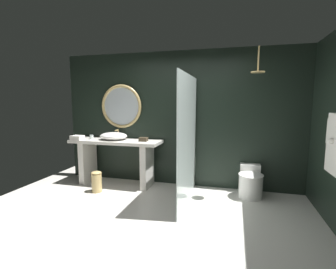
{
  "coord_description": "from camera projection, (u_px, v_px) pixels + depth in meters",
  "views": [
    {
      "loc": [
        1.04,
        -2.82,
        1.65
      ],
      "look_at": [
        0.02,
        0.96,
        1.12
      ],
      "focal_mm": 26.34,
      "sensor_mm": 36.0,
      "label": 1
    }
  ],
  "objects": [
    {
      "name": "tumbler_cup",
      "position": [
        92.0,
        137.0,
        4.96
      ],
      "size": [
        0.08,
        0.08,
        0.08
      ],
      "primitive_type": "cylinder",
      "color": "silver",
      "rests_on": "vanity_counter"
    },
    {
      "name": "waste_bin",
      "position": [
        97.0,
        182.0,
        4.5
      ],
      "size": [
        0.19,
        0.19,
        0.39
      ],
      "color": "tan",
      "rests_on": "ground_plane"
    },
    {
      "name": "shower_glass_panel",
      "position": [
        188.0,
        140.0,
        3.99
      ],
      "size": [
        0.02,
        1.56,
        2.07
      ],
      "primitive_type": "cube",
      "color": "silver",
      "rests_on": "ground_plane"
    },
    {
      "name": "back_wall_panel",
      "position": [
        180.0,
        119.0,
        4.83
      ],
      "size": [
        4.8,
        0.1,
        2.6
      ],
      "primitive_type": "cube",
      "color": "black",
      "rests_on": "ground_plane"
    },
    {
      "name": "ground_plane",
      "position": [
        147.0,
        230.0,
        3.19
      ],
      "size": [
        5.76,
        5.76,
        0.0
      ],
      "primitive_type": "plane",
      "color": "silver"
    },
    {
      "name": "tissue_box",
      "position": [
        143.0,
        139.0,
        4.69
      ],
      "size": [
        0.15,
        0.13,
        0.07
      ],
      "primitive_type": "cube",
      "color": "#3D3323",
      "rests_on": "vanity_counter"
    },
    {
      "name": "round_wall_mirror",
      "position": [
        121.0,
        106.0,
        5.03
      ],
      "size": [
        0.88,
        0.06,
        0.88
      ],
      "color": "tan"
    },
    {
      "name": "vanity_counter",
      "position": [
        116.0,
        155.0,
        4.89
      ],
      "size": [
        1.8,
        0.58,
        0.9
      ],
      "color": "silver",
      "rests_on": "ground_plane"
    },
    {
      "name": "vessel_sink",
      "position": [
        114.0,
        136.0,
        4.86
      ],
      "size": [
        0.55,
        0.45,
        0.18
      ],
      "color": "white",
      "rests_on": "vanity_counter"
    },
    {
      "name": "folded_hand_towel",
      "position": [
        77.0,
        138.0,
        4.86
      ],
      "size": [
        0.24,
        0.2,
        0.09
      ],
      "primitive_type": "cube",
      "rotation": [
        0.0,
        0.0,
        -0.07
      ],
      "color": "silver",
      "rests_on": "vanity_counter"
    },
    {
      "name": "toilet",
      "position": [
        250.0,
        183.0,
        4.29
      ],
      "size": [
        0.42,
        0.59,
        0.52
      ],
      "color": "white",
      "rests_on": "ground_plane"
    },
    {
      "name": "rain_shower_head",
      "position": [
        258.0,
        69.0,
        3.84
      ],
      "size": [
        0.21,
        0.21,
        0.41
      ],
      "color": "tan"
    }
  ]
}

